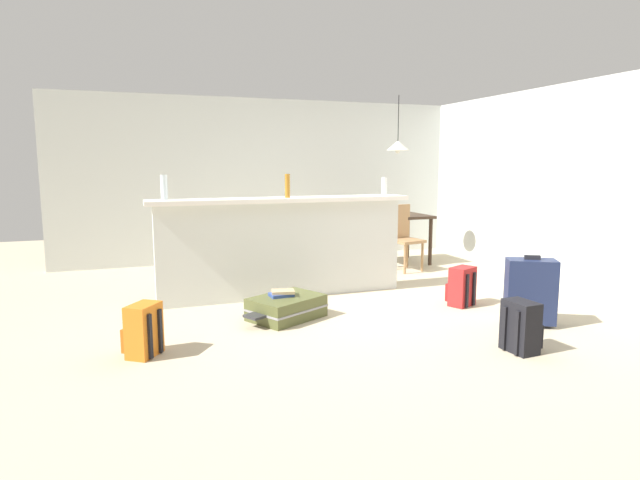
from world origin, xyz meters
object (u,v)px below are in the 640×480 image
Objects in this scene: bottle_clear at (164,187)px; pendant_lamp at (398,146)px; dining_table at (391,221)px; suitcase_flat_olive at (286,307)px; bottle_amber at (287,186)px; bottle_white at (384,186)px; dining_chair_near_partition at (403,234)px; backpack_black at (521,327)px; book_stack at (282,293)px; suitcase_upright_navy at (530,291)px; backpack_orange at (143,331)px; backpack_red at (461,287)px.

bottle_clear is 3.69m from pendant_lamp.
suitcase_flat_olive is (-2.31, -2.25, -0.54)m from dining_table.
dining_table is 1.30× the size of pendant_lamp.
bottle_amber is 1.21m from bottle_white.
dining_chair_near_partition is 1.05× the size of suitcase_flat_olive.
bottle_white is at bearing -123.41° from pendant_lamp.
book_stack is at bearing 134.92° from backpack_black.
dining_chair_near_partition is 2.73m from suitcase_upright_navy.
dining_chair_near_partition is at bearing 32.99° from backpack_orange.
book_stack is (-1.93, 0.21, 0.05)m from backpack_red.
pendant_lamp reaches higher than backpack_black.
backpack_black is at bearing -18.17° from backpack_orange.
bottle_clear is at bearing 159.46° from backpack_red.
suitcase_flat_olive is 0.15m from book_stack.
bottle_amber is 0.63× the size of backpack_orange.
suitcase_flat_olive is at bearing 174.67° from backpack_red.
bottle_amber reaches higher than suitcase_upright_navy.
backpack_red is (0.44, -1.00, -1.04)m from bottle_white.
bottle_amber is at bearing 69.21° from book_stack.
dining_table is 2.62× the size of backpack_red.
backpack_black is (0.06, -2.35, -1.04)m from bottle_white.
bottle_amber is (1.31, -0.13, 0.00)m from bottle_clear.
dining_chair_near_partition reaches higher than backpack_red.
backpack_orange is (-3.73, -2.79, -1.57)m from pendant_lamp.
bottle_amber reaches higher than backpack_red.
backpack_orange is 3.47m from suitcase_upright_navy.
suitcase_upright_navy reaches higher than backpack_red.
backpack_orange is at bearing -142.17° from dining_table.
suitcase_upright_navy is (3.14, -1.92, -0.93)m from bottle_clear.
suitcase_flat_olive is at bearing -107.98° from bottle_amber.
backpack_orange is 3.28m from backpack_red.
dining_chair_near_partition is at bearing 37.85° from suitcase_flat_olive.
pendant_lamp is 3.64m from suitcase_flat_olive.
bottle_amber is at bearing -146.38° from pendant_lamp.
bottle_white is 1.40m from dining_chair_near_partition.
backpack_red is at bearing -99.82° from dining_chair_near_partition.
backpack_orange is at bearing -101.10° from bottle_clear.
bottle_white is (2.51, -0.11, -0.02)m from bottle_clear.
backpack_orange is at bearing 173.41° from suitcase_upright_navy.
suitcase_upright_navy is 1.60× the size of backpack_red.
bottle_clear is 3.46m from dining_chair_near_partition.
bottle_amber is 1.31m from book_stack.
dining_table reaches higher than suitcase_upright_navy.
suitcase_flat_olive is at bearing -135.73° from dining_table.
backpack_red is at bearing 7.24° from backpack_orange.
dining_table is at bearing 35.37° from bottle_amber.
bottle_amber is at bearing 135.84° from suitcase_upright_navy.
dining_chair_near_partition is at bearing 36.97° from book_stack.
bottle_amber is 2.59m from dining_table.
bottle_amber reaches higher than bottle_white.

